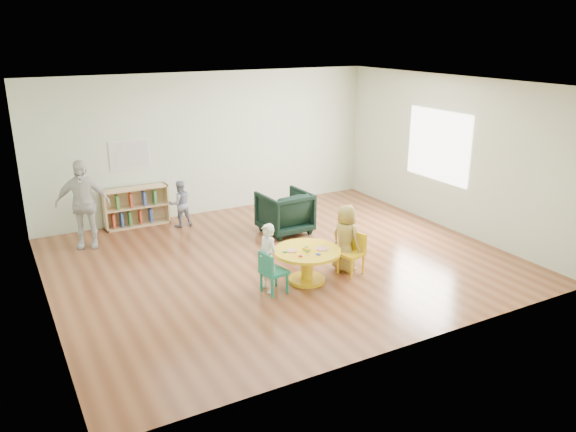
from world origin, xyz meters
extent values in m
plane|color=brown|center=(0.00, 0.00, 0.00)|extent=(7.00, 7.00, 0.00)
cube|color=silver|center=(0.00, 0.00, 2.75)|extent=(7.00, 6.00, 0.10)
cube|color=beige|center=(0.00, 3.00, 1.40)|extent=(7.00, 0.10, 2.80)
cube|color=beige|center=(0.00, -3.00, 1.40)|extent=(7.00, 0.10, 2.80)
cube|color=beige|center=(-3.50, 0.00, 1.40)|extent=(0.10, 6.00, 2.80)
cube|color=beige|center=(3.50, 0.00, 1.40)|extent=(0.10, 6.00, 2.80)
cube|color=silver|center=(3.48, 0.30, 1.50)|extent=(0.02, 1.60, 1.30)
cylinder|color=yellow|center=(-0.04, -0.87, 0.23)|extent=(0.18, 0.18, 0.45)
cylinder|color=yellow|center=(-0.04, -0.87, 0.02)|extent=(0.55, 0.55, 0.04)
cylinder|color=yellow|center=(-0.04, -0.87, 0.47)|extent=(0.99, 0.99, 0.04)
cylinder|color=#DD8082|center=(-0.26, -0.82, 0.50)|extent=(0.15, 0.15, 0.01)
cylinder|color=#DD8082|center=(0.16, -0.96, 0.50)|extent=(0.17, 0.17, 0.01)
cylinder|color=yellow|center=(-0.06, -0.90, 0.52)|extent=(0.09, 0.13, 0.04)
cylinder|color=#157A41|center=(-0.10, -0.97, 0.52)|extent=(0.04, 0.05, 0.02)
cylinder|color=#157A41|center=(-0.02, -0.82, 0.52)|extent=(0.04, 0.05, 0.02)
cube|color=red|center=(-0.25, -1.05, 0.50)|extent=(0.06, 0.06, 0.02)
cube|color=orange|center=(-0.25, -0.87, 0.50)|extent=(0.07, 0.06, 0.02)
cube|color=#1A36C7|center=(0.01, -1.12, 0.50)|extent=(0.06, 0.06, 0.02)
cube|color=#157A41|center=(-0.37, -0.80, 0.50)|extent=(0.06, 0.06, 0.02)
cube|color=#178364|center=(-0.63, -0.96, 0.31)|extent=(0.38, 0.38, 0.04)
cube|color=#178364|center=(-0.77, -0.99, 0.47)|extent=(0.09, 0.33, 0.29)
cylinder|color=#178364|center=(-0.78, -0.86, 0.14)|extent=(0.04, 0.04, 0.29)
cylinder|color=#178364|center=(-0.74, -1.12, 0.14)|extent=(0.04, 0.04, 0.29)
cylinder|color=#178364|center=(-0.52, -0.81, 0.14)|extent=(0.04, 0.04, 0.29)
cylinder|color=#178364|center=(-0.48, -1.07, 0.14)|extent=(0.04, 0.04, 0.29)
cube|color=yellow|center=(0.70, -0.95, 0.31)|extent=(0.41, 0.41, 0.04)
cube|color=yellow|center=(0.84, -0.91, 0.48)|extent=(0.11, 0.33, 0.29)
cylinder|color=yellow|center=(0.86, -1.05, 0.15)|extent=(0.04, 0.04, 0.29)
cylinder|color=yellow|center=(0.80, -0.78, 0.15)|extent=(0.04, 0.04, 0.29)
cylinder|color=yellow|center=(0.60, -1.11, 0.15)|extent=(0.04, 0.04, 0.29)
cylinder|color=yellow|center=(0.54, -0.85, 0.15)|extent=(0.04, 0.04, 0.29)
cube|color=tan|center=(-2.19, 2.83, 0.38)|extent=(0.03, 0.30, 0.75)
cube|color=tan|center=(-1.01, 2.83, 0.38)|extent=(0.03, 0.30, 0.75)
cube|color=tan|center=(-1.60, 2.83, 0.01)|extent=(1.20, 0.30, 0.03)
cube|color=tan|center=(-1.60, 2.83, 0.73)|extent=(1.20, 0.30, 0.03)
cube|color=tan|center=(-1.60, 2.83, 0.38)|extent=(1.14, 0.28, 0.03)
cube|color=tan|center=(-1.60, 2.97, 0.38)|extent=(1.20, 0.02, 0.75)
cube|color=#CC5036|center=(-2.05, 2.81, 0.18)|extent=(0.04, 0.18, 0.26)
cube|color=#365DBD|center=(-1.90, 2.81, 0.18)|extent=(0.04, 0.18, 0.26)
cube|color=#469343|center=(-1.75, 2.81, 0.18)|extent=(0.04, 0.18, 0.26)
cube|color=#CC5036|center=(-1.55, 2.81, 0.18)|extent=(0.04, 0.18, 0.26)
cube|color=#365DBD|center=(-1.35, 2.81, 0.18)|extent=(0.04, 0.18, 0.26)
cube|color=#469343|center=(-1.95, 2.81, 0.53)|extent=(0.04, 0.18, 0.26)
cube|color=#CC5036|center=(-1.70, 2.81, 0.53)|extent=(0.04, 0.18, 0.26)
cube|color=#365DBD|center=(-1.45, 2.81, 0.53)|extent=(0.04, 0.18, 0.26)
cube|color=#469343|center=(-1.25, 2.81, 0.53)|extent=(0.04, 0.18, 0.26)
cube|color=white|center=(-1.60, 2.98, 1.35)|extent=(0.74, 0.01, 0.54)
cube|color=#D2522C|center=(-1.60, 2.98, 1.35)|extent=(0.70, 0.00, 0.50)
imported|color=black|center=(0.68, 1.15, 0.39)|extent=(0.88, 0.90, 0.78)
imported|color=white|center=(-0.69, -0.88, 0.50)|extent=(0.29, 0.40, 1.00)
imported|color=yellow|center=(0.68, -0.82, 0.53)|extent=(0.45, 0.58, 1.06)
imported|color=#1B2344|center=(-0.88, 2.40, 0.45)|extent=(0.44, 0.34, 0.90)
imported|color=silver|center=(-2.64, 2.16, 0.76)|extent=(0.97, 0.62, 1.53)
camera|label=1|loc=(-3.94, -7.42, 3.54)|focal=35.00mm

